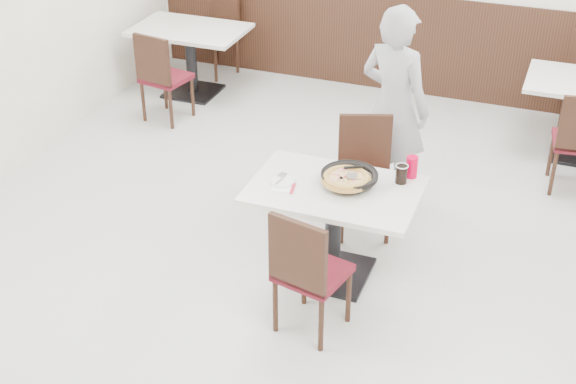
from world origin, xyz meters
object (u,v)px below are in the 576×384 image
(pizza_pan, at_px, (349,179))
(side_plate, at_px, (282,181))
(chair_near, at_px, (313,270))
(red_cup, at_px, (412,167))
(bg_table_left, at_px, (191,61))
(main_table, at_px, (333,232))
(chair_far, at_px, (365,180))
(diner_person, at_px, (394,107))
(bg_chair_left_near, at_px, (166,76))
(bg_chair_left_far, at_px, (214,35))
(pizza, at_px, (346,180))
(cola_glass, at_px, (401,174))

(pizza_pan, height_order, side_plate, pizza_pan)
(chair_near, relative_size, red_cup, 5.94)
(chair_near, relative_size, bg_table_left, 0.79)
(main_table, height_order, chair_far, chair_far)
(main_table, bearing_deg, chair_near, -84.70)
(side_plate, distance_m, diner_person, 1.38)
(chair_near, height_order, side_plate, chair_near)
(side_plate, bearing_deg, bg_chair_left_near, 135.07)
(diner_person, xyz_separation_m, bg_chair_left_near, (-2.55, 0.77, -0.39))
(diner_person, bearing_deg, chair_near, 106.52)
(bg_chair_left_far, bearing_deg, pizza_pan, 148.51)
(main_table, distance_m, pizza, 0.44)
(chair_near, xyz_separation_m, pizza, (0.01, 0.66, 0.34))
(chair_near, distance_m, red_cup, 1.11)
(cola_glass, relative_size, red_cup, 0.81)
(main_table, bearing_deg, bg_chair_left_near, 140.62)
(pizza, height_order, diner_person, diner_person)
(chair_far, bearing_deg, pizza, 72.40)
(side_plate, distance_m, bg_table_left, 3.50)
(red_cup, relative_size, bg_chair_left_near, 0.17)
(main_table, height_order, bg_chair_left_near, bg_chair_left_near)
(pizza_pan, distance_m, side_plate, 0.48)
(side_plate, height_order, red_cup, red_cup)
(side_plate, xyz_separation_m, bg_table_left, (-2.13, 2.75, -0.38))
(red_cup, bearing_deg, bg_chair_left_near, 150.42)
(chair_far, distance_m, pizza, 0.70)
(bg_chair_left_far, bearing_deg, main_table, 146.86)
(pizza, relative_size, bg_chair_left_far, 0.37)
(red_cup, height_order, diner_person, diner_person)
(red_cup, bearing_deg, pizza, -141.85)
(pizza, relative_size, bg_table_left, 0.29)
(red_cup, height_order, bg_chair_left_near, bg_chair_left_near)
(pizza_pan, bearing_deg, red_cup, 33.98)
(diner_person, distance_m, bg_table_left, 3.03)
(red_cup, height_order, bg_chair_left_far, bg_chair_left_far)
(cola_glass, bearing_deg, chair_far, 131.77)
(cola_glass, bearing_deg, diner_person, 107.25)
(pizza_pan, relative_size, bg_chair_left_far, 0.34)
(chair_near, bearing_deg, bg_chair_left_near, 146.47)
(side_plate, relative_size, bg_table_left, 0.14)
(pizza, distance_m, side_plate, 0.46)
(bg_chair_left_near, bearing_deg, main_table, -29.02)
(chair_near, xyz_separation_m, red_cup, (0.41, 0.97, 0.35))
(chair_near, relative_size, pizza, 2.70)
(bg_table_left, bearing_deg, bg_chair_left_far, 90.31)
(pizza, bearing_deg, red_cup, 38.15)
(chair_far, height_order, bg_chair_left_near, same)
(chair_far, bearing_deg, pizza_pan, 73.46)
(chair_far, relative_size, bg_chair_left_near, 1.00)
(main_table, relative_size, diner_person, 0.69)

